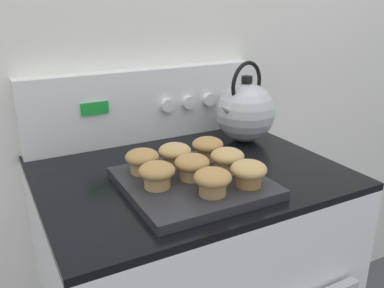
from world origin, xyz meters
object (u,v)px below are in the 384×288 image
(muffin_r2_c2, at_px, (208,147))
(tea_kettle, at_px, (245,111))
(muffin_r1_c0, at_px, (157,174))
(muffin_r0_c1, at_px, (213,180))
(muffin_pan, at_px, (193,183))
(muffin_r2_c0, at_px, (142,160))
(muffin_r0_c2, at_px, (249,172))
(muffin_r1_c1, at_px, (192,165))
(muffin_r2_c1, at_px, (175,154))
(muffin_r1_c2, at_px, (227,159))

(muffin_r2_c2, relative_size, tea_kettle, 0.33)
(muffin_r1_c0, height_order, muffin_r2_c2, same)
(muffin_r0_c1, bearing_deg, muffin_pan, 89.48)
(muffin_r2_c0, bearing_deg, muffin_pan, -45.09)
(muffin_r0_c2, xyz_separation_m, muffin_r2_c2, (0.00, 0.18, 0.00))
(muffin_r0_c2, relative_size, muffin_r2_c2, 1.00)
(muffin_r0_c1, height_order, muffin_r1_c1, same)
(muffin_pan, bearing_deg, muffin_r2_c2, 44.45)
(muffin_r2_c1, bearing_deg, muffin_r0_c2, -62.16)
(muffin_r1_c1, bearing_deg, muffin_r1_c0, -177.24)
(muffin_r1_c1, bearing_deg, tea_kettle, 35.74)
(muffin_r1_c0, distance_m, muffin_r1_c2, 0.18)
(muffin_r0_c1, xyz_separation_m, muffin_r1_c2, (0.09, 0.09, 0.00))
(muffin_r1_c2, height_order, tea_kettle, tea_kettle)
(muffin_pan, bearing_deg, muffin_r1_c1, 114.12)
(muffin_r0_c1, height_order, muffin_r2_c2, same)
(muffin_r0_c1, height_order, muffin_r2_c1, same)
(muffin_r2_c0, height_order, muffin_r2_c2, same)
(muffin_r0_c2, bearing_deg, muffin_r2_c2, 89.96)
(muffin_r1_c0, distance_m, muffin_r2_c0, 0.09)
(muffin_r1_c2, bearing_deg, tea_kettle, 47.03)
(muffin_r2_c0, relative_size, muffin_r2_c2, 1.00)
(muffin_r1_c1, xyz_separation_m, muffin_r2_c1, (-0.00, 0.09, 0.00))
(muffin_r2_c2, bearing_deg, muffin_r0_c2, -90.04)
(muffin_pan, relative_size, muffin_r0_c1, 3.88)
(muffin_r0_c2, relative_size, muffin_r1_c0, 1.00)
(muffin_r0_c2, distance_m, muffin_r1_c2, 0.09)
(tea_kettle, bearing_deg, muffin_r2_c1, -157.05)
(muffin_r2_c0, bearing_deg, tea_kettle, 18.13)
(muffin_r0_c1, xyz_separation_m, tea_kettle, (0.30, 0.31, 0.04))
(muffin_pan, distance_m, muffin_r2_c1, 0.10)
(muffin_r1_c2, distance_m, muffin_r2_c0, 0.20)
(muffin_r1_c1, relative_size, muffin_r2_c0, 1.00)
(muffin_r0_c1, distance_m, muffin_r0_c2, 0.09)
(muffin_r1_c1, bearing_deg, muffin_r0_c2, -44.93)
(muffin_r0_c2, bearing_deg, muffin_r0_c1, -179.98)
(muffin_pan, distance_m, muffin_r0_c1, 0.10)
(muffin_r2_c0, height_order, muffin_r2_c1, same)
(muffin_r1_c0, distance_m, muffin_r1_c1, 0.09)
(muffin_r1_c2, bearing_deg, muffin_r1_c1, 177.45)
(muffin_r2_c1, distance_m, tea_kettle, 0.33)
(muffin_r0_c1, bearing_deg, muffin_r2_c1, 90.67)
(muffin_r0_c2, xyz_separation_m, muffin_r1_c2, (0.00, 0.09, 0.00))
(muffin_pan, relative_size, muffin_r2_c1, 3.88)
(muffin_pan, bearing_deg, muffin_r1_c0, -178.45)
(muffin_r0_c1, relative_size, muffin_r2_c2, 1.00)
(muffin_r1_c1, xyz_separation_m, muffin_r1_c2, (0.09, -0.00, 0.00))
(muffin_r2_c2, bearing_deg, muffin_r1_c0, -153.10)
(muffin_r1_c0, xyz_separation_m, muffin_r2_c0, (0.00, 0.09, 0.00))
(muffin_r2_c0, bearing_deg, muffin_r1_c1, -44.75)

